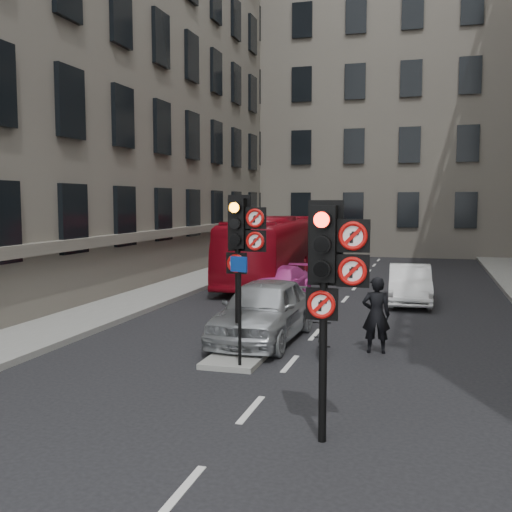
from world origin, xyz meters
The scene contains 13 objects.
ground centered at (0.00, 0.00, 0.00)m, with size 120.00×120.00×0.00m, color black.
pavement_left centered at (-7.20, 12.00, 0.08)m, with size 3.00×50.00×0.16m, color gray.
centre_island centered at (-1.20, 5.00, 0.06)m, with size 1.20×2.00×0.12m, color gray.
building_far centered at (0.00, 38.00, 10.00)m, with size 30.00×14.00×20.00m, color #6C675B.
signal_near centered at (1.49, 0.99, 2.58)m, with size 0.91×0.40×3.58m.
signal_far centered at (-1.11, 4.99, 2.70)m, with size 0.91×0.40×3.58m.
car_silver centered at (-1.14, 7.00, 0.79)m, with size 1.87×4.64×1.58m, color #AAAEB2.
car_white centered at (2.27, 13.86, 0.66)m, with size 1.41×4.03×1.33m, color white.
car_pink centered at (-2.28, 13.15, 0.60)m, with size 1.67×4.10×1.19m, color #D13D9F.
bus_red centered at (-3.72, 17.57, 1.45)m, with size 2.43×10.40×2.90m, color maroon.
motorcycle centered at (0.53, 6.00, 0.44)m, with size 0.41×1.47×0.88m, color black.
motorcyclist centered at (1.72, 6.52, 0.90)m, with size 0.66×0.43×1.81m, color black.
info_sign centered at (-0.90, 4.18, 1.60)m, with size 0.39×0.17×2.30m.
Camera 1 is at (2.84, -7.54, 3.56)m, focal length 42.00 mm.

